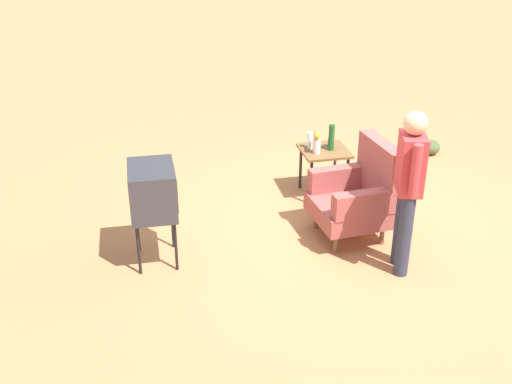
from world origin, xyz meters
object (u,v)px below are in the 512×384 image
Objects in this scene: side_table at (324,156)px; person_standing at (409,183)px; bottle_wine_green at (331,137)px; bottle_short_clear at (310,140)px; tv_on_stand at (153,191)px; armchair at (359,193)px; flower_vase at (317,142)px; soda_can_blue at (330,142)px.

side_table is 0.36× the size of person_standing.
bottle_wine_green reaches higher than bottle_short_clear.
side_table is at bearing 117.50° from tv_on_stand.
armchair reaches higher than flower_vase.
side_table is 2.96× the size of bottle_short_clear.
armchair is at bearing 11.33° from flower_vase.
flower_vase is at bearing 117.07° from tv_on_stand.
tv_on_stand is at bearing -58.74° from bottle_short_clear.
armchair is 1.79× the size of side_table.
bottle_short_clear is (-1.18, 1.94, -0.09)m from tv_on_stand.
bottle_short_clear is 0.75× the size of flower_vase.
armchair is 2.18m from tv_on_stand.
person_standing reaches higher than side_table.
side_table is 2.23× the size of flower_vase.
flower_vase is (-1.67, -0.37, -0.20)m from person_standing.
armchair is at bearing 11.23° from bottle_short_clear.
bottle_short_clear reaches higher than soda_can_blue.
tv_on_stand is 8.44× the size of soda_can_blue.
flower_vase is (0.16, -0.22, 0.09)m from soda_can_blue.
bottle_wine_green is at bearing 65.53° from bottle_short_clear.
flower_vase is at bearing 10.65° from bottle_short_clear.
tv_on_stand is 2.21m from flower_vase.
bottle_wine_green is 0.26m from bottle_short_clear.
armchair reaches higher than bottle_wine_green.
person_standing is at bearing 7.70° from side_table.
person_standing reaches higher than armchair.
bottle_wine_green is at bearing -174.54° from person_standing.
bottle_short_clear is (-1.12, -0.22, 0.19)m from armchair.
tv_on_stand is at bearing -62.03° from soda_can_blue.
soda_can_blue is at bearing 117.97° from tv_on_stand.
person_standing is (0.73, 0.18, 0.44)m from armchair.
bottle_wine_green is at bearing 73.55° from side_table.
armchair is 0.87m from person_standing.
tv_on_stand reaches higher than flower_vase.
person_standing is 5.12× the size of bottle_wine_green.
side_table is 4.85× the size of soda_can_blue.
flower_vase is at bearing -54.74° from soda_can_blue.
soda_can_blue is at bearing 165.68° from bottle_wine_green.
tv_on_stand is 2.49m from soda_can_blue.
tv_on_stand is at bearing -105.83° from person_standing.
person_standing is 1.90m from bottle_short_clear.
armchair is 0.99m from flower_vase.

